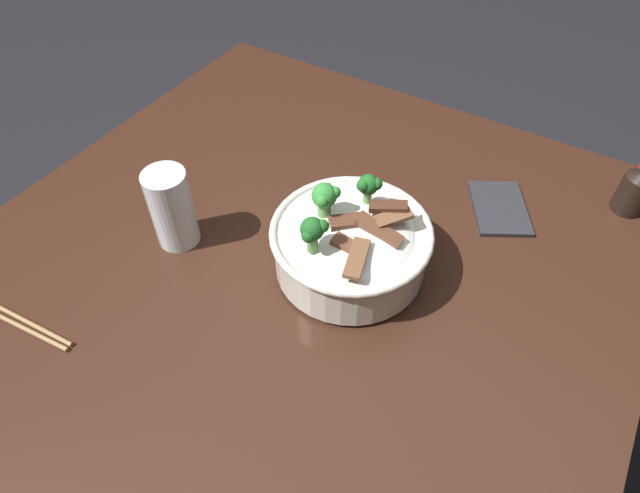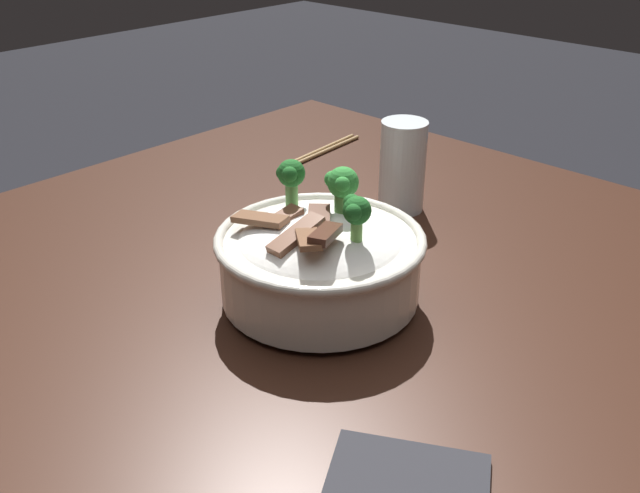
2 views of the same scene
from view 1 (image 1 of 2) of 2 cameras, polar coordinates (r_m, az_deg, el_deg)
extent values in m
plane|color=black|center=(1.55, -1.69, -20.84)|extent=(10.00, 10.00, 0.00)
cube|color=#381E14|center=(0.89, -2.73, -3.16)|extent=(1.11, 1.05, 0.06)
cube|color=#381E14|center=(1.63, -6.28, 5.89)|extent=(0.07, 0.07, 0.72)
cube|color=#381E14|center=(1.44, 24.43, -7.10)|extent=(0.07, 0.07, 0.72)
cylinder|color=silver|center=(0.87, 3.12, -2.07)|extent=(0.10, 0.10, 0.01)
cylinder|color=silver|center=(0.84, 3.24, -0.21)|extent=(0.24, 0.24, 0.08)
torus|color=silver|center=(0.81, 3.35, 1.61)|extent=(0.25, 0.25, 0.01)
ellipsoid|color=white|center=(0.82, 3.32, 1.12)|extent=(0.20, 0.20, 0.06)
cube|color=brown|center=(0.79, 7.80, 3.12)|extent=(0.06, 0.05, 0.01)
cube|color=#563323|center=(0.79, 2.85, 2.62)|extent=(0.05, 0.06, 0.01)
cube|color=brown|center=(0.78, 6.27, 1.73)|extent=(0.02, 0.07, 0.03)
cube|color=brown|center=(0.76, 2.92, 0.16)|extent=(0.02, 0.05, 0.02)
cube|color=#4C2B1E|center=(0.80, 7.26, 4.22)|extent=(0.04, 0.06, 0.02)
cube|color=brown|center=(0.75, 3.91, -1.26)|extent=(0.07, 0.04, 0.01)
cylinder|color=#5B9947|center=(0.80, 0.45, 3.95)|extent=(0.02, 0.02, 0.03)
sphere|color=green|center=(0.78, 0.46, 5.43)|extent=(0.04, 0.04, 0.04)
sphere|color=green|center=(0.77, 0.23, 4.86)|extent=(0.02, 0.02, 0.02)
sphere|color=green|center=(0.78, 1.57, 5.75)|extent=(0.02, 0.02, 0.02)
cylinder|color=#6BA84C|center=(0.82, 5.03, 5.23)|extent=(0.01, 0.01, 0.03)
sphere|color=#1E6023|center=(0.81, 5.15, 6.55)|extent=(0.03, 0.03, 0.03)
sphere|color=#1E6023|center=(0.80, 4.57, 6.47)|extent=(0.02, 0.02, 0.02)
sphere|color=#1E6023|center=(0.81, 5.97, 6.61)|extent=(0.02, 0.02, 0.02)
cylinder|color=#5B9947|center=(0.75, -0.81, 0.44)|extent=(0.02, 0.02, 0.03)
sphere|color=#1E6023|center=(0.73, -0.83, 1.87)|extent=(0.03, 0.03, 0.03)
sphere|color=#1E6023|center=(0.73, -1.25, 1.12)|extent=(0.02, 0.02, 0.02)
sphere|color=#1E6023|center=(0.73, 0.25, 2.17)|extent=(0.02, 0.02, 0.02)
cylinder|color=white|center=(0.94, -14.62, 0.98)|extent=(0.07, 0.07, 0.00)
cylinder|color=white|center=(0.90, -15.42, 3.92)|extent=(0.07, 0.07, 0.14)
cylinder|color=olive|center=(0.91, -15.18, 3.03)|extent=(0.06, 0.06, 0.09)
cylinder|color=#9E7A4C|center=(0.92, -29.29, -6.57)|extent=(0.02, 0.21, 0.01)
cylinder|color=#9E7A4C|center=(0.92, -29.74, -7.04)|extent=(0.03, 0.21, 0.01)
cylinder|color=black|center=(1.09, 30.30, 4.88)|extent=(0.06, 0.06, 0.07)
cube|color=#28282D|center=(1.01, 18.48, 3.89)|extent=(0.16, 0.15, 0.01)
camera|label=2|loc=(1.06, 50.51, 21.63)|focal=39.84mm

